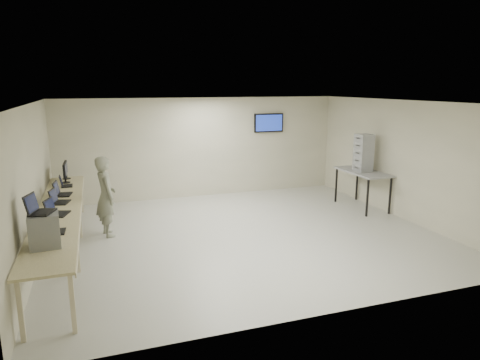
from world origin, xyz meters
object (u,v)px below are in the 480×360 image
object	(u,v)px
workbench	(60,213)
soldier	(106,196)
side_table	(363,174)
equipment_box	(44,230)

from	to	relation	value
workbench	soldier	bearing A→B (deg)	46.10
workbench	side_table	xyz separation A→B (m)	(7.19, 0.93, 0.08)
workbench	soldier	xyz separation A→B (m)	(0.84, 0.87, 0.03)
workbench	side_table	distance (m)	7.25
equipment_box	soldier	bearing A→B (deg)	67.20
workbench	equipment_box	distance (m)	1.95
side_table	workbench	bearing A→B (deg)	-172.61
soldier	side_table	xyz separation A→B (m)	(6.35, 0.06, 0.05)
workbench	side_table	size ratio (longest dim) A/B	3.69
equipment_box	side_table	size ratio (longest dim) A/B	0.30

